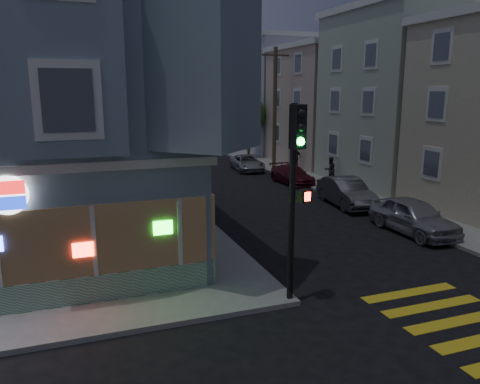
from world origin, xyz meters
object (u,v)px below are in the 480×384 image
parked_car_d (247,163)px  fire_hydrant (350,192)px  street_tree_near (249,114)px  pedestrian_a (330,169)px  traffic_signal (296,171)px  pedestrian_b (296,158)px  utility_pole (275,107)px  parked_car_a (414,216)px  street_tree_far (221,111)px  parked_car_b (346,192)px  parked_car_c (292,175)px

parked_car_d → fire_hydrant: parked_car_d is taller
street_tree_near → parked_car_d: bearing=-112.2°
pedestrian_a → traffic_signal: size_ratio=0.29×
pedestrian_b → fire_hydrant: bearing=65.5°
street_tree_near → utility_pole: bearing=-91.9°
utility_pole → parked_car_d: bearing=179.2°
utility_pole → parked_car_a: size_ratio=2.03×
street_tree_far → parked_car_a: size_ratio=1.19×
pedestrian_b → parked_car_b: pedestrian_b is taller
pedestrian_b → parked_car_d: size_ratio=0.42×
street_tree_far → parked_car_b: size_ratio=1.18×
pedestrian_a → fire_hydrant: pedestrian_a is taller
parked_car_d → fire_hydrant: (1.53, -11.74, -0.01)m
parked_car_a → utility_pole: bearing=86.0°
street_tree_near → parked_car_c: bearing=-97.2°
utility_pole → street_tree_near: bearing=88.1°
pedestrian_a → parked_car_c: 2.49m
parked_car_a → fire_hydrant: 5.77m
utility_pole → parked_car_d: utility_pole is taller
street_tree_far → pedestrian_a: street_tree_far is taller
pedestrian_b → parked_car_d: 3.71m
pedestrian_b → parked_car_a: size_ratio=0.40×
pedestrian_a → traffic_signal: (-10.18, -15.12, 2.93)m
street_tree_near → pedestrian_a: (0.80, -12.72, -2.98)m
street_tree_far → parked_car_c: 20.16m
traffic_signal → pedestrian_b: bearing=47.6°
utility_pole → parked_car_a: (-1.30, -17.44, -4.04)m
parked_car_b → fire_hydrant: 0.82m
street_tree_near → street_tree_far: size_ratio=1.00×
pedestrian_a → parked_car_d: pedestrian_a is taller
street_tree_near → parked_car_a: bearing=-93.7°
pedestrian_b → street_tree_far: bearing=-102.0°
parked_car_c → traffic_signal: (-7.88, -16.01, 3.29)m
utility_pole → parked_car_b: size_ratio=2.00×
pedestrian_a → parked_car_b: size_ratio=0.36×
pedestrian_a → parked_car_c: (-2.30, 0.89, -0.36)m
utility_pole → parked_car_d: size_ratio=2.12×
street_tree_near → pedestrian_a: bearing=-86.4°
parked_car_b → parked_car_c: parked_car_b is taller
parked_car_b → parked_car_a: bearing=-83.2°
utility_pole → parked_car_c: bearing=-102.6°
parked_car_d → parked_car_c: bearing=-75.1°
street_tree_far → pedestrian_a: 20.95m
parked_car_b → parked_car_d: bearing=101.1°
utility_pole → fire_hydrant: size_ratio=10.90×
pedestrian_b → traffic_signal: bearing=48.3°
pedestrian_b → fire_hydrant: 10.12m
parked_car_d → street_tree_near: bearing=73.7°
traffic_signal → pedestrian_a: bearing=40.5°
pedestrian_b → traffic_signal: size_ratio=0.33×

